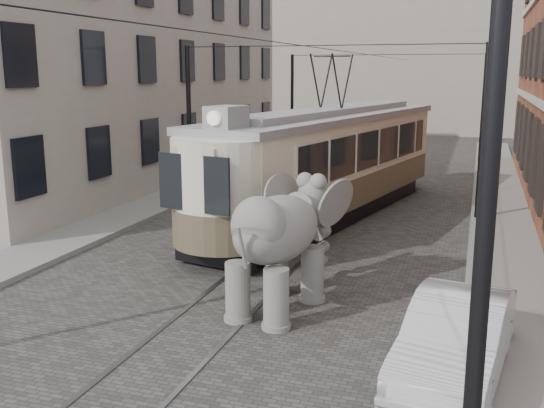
% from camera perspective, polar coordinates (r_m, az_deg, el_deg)
% --- Properties ---
extents(ground, '(120.00, 120.00, 0.00)m').
position_cam_1_polar(ground, '(17.60, 0.73, -4.73)').
color(ground, '#464441').
extents(tram_rails, '(1.54, 80.00, 0.02)m').
position_cam_1_polar(tram_rails, '(17.60, 0.73, -4.69)').
color(tram_rails, slate).
rests_on(tram_rails, ground).
extents(sidewalk_right, '(2.00, 60.00, 0.15)m').
position_cam_1_polar(sidewalk_right, '(16.85, 20.68, -6.04)').
color(sidewalk_right, slate).
rests_on(sidewalk_right, ground).
extents(sidewalk_left, '(2.00, 60.00, 0.15)m').
position_cam_1_polar(sidewalk_left, '(20.43, -16.95, -2.66)').
color(sidewalk_left, slate).
rests_on(sidewalk_left, ground).
extents(stucco_building, '(7.00, 24.00, 10.00)m').
position_cam_1_polar(stucco_building, '(30.63, -13.64, 11.59)').
color(stucco_building, gray).
rests_on(stucco_building, ground).
extents(distant_block, '(28.00, 10.00, 14.00)m').
position_cam_1_polar(distant_block, '(56.32, 13.53, 13.71)').
color(distant_block, gray).
rests_on(distant_block, ground).
extents(catenary, '(11.00, 30.20, 6.00)m').
position_cam_1_polar(catenary, '(21.82, 4.25, 6.56)').
color(catenary, black).
rests_on(catenary, ground).
extents(tram, '(5.83, 14.43, 5.61)m').
position_cam_1_polar(tram, '(21.75, 5.35, 6.00)').
color(tram, beige).
rests_on(tram, ground).
extents(elephant, '(3.22, 4.90, 2.79)m').
position_cam_1_polar(elephant, '(13.31, 0.43, -4.04)').
color(elephant, slate).
rests_on(elephant, ground).
extents(parked_car, '(2.08, 4.44, 1.41)m').
position_cam_1_polar(parked_car, '(11.11, 16.44, -11.69)').
color(parked_car, '#B0B0B5').
rests_on(parked_car, ground).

